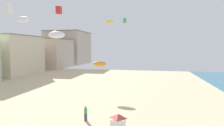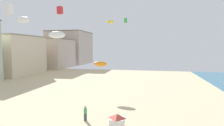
{
  "view_description": "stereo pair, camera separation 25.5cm",
  "coord_description": "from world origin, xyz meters",
  "px_view_note": "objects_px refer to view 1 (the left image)",
  "views": [
    {
      "loc": [
        9.11,
        -4.9,
        7.87
      ],
      "look_at": [
        4.65,
        17.54,
        6.0
      ],
      "focal_mm": 29.64,
      "sensor_mm": 36.0,
      "label": 1
    },
    {
      "loc": [
        9.35,
        -4.85,
        7.87
      ],
      "look_at": [
        4.65,
        17.54,
        6.0
      ],
      "focal_mm": 29.64,
      "sensor_mm": 36.0,
      "label": 2
    }
  ],
  "objects_px": {
    "kite_red_box": "(59,10)",
    "kite_yellow_parafoil": "(109,22)",
    "kite_white_parafoil": "(22,20)",
    "kite_white_parafoil_2": "(56,35)",
    "lifeguard_stand": "(118,122)",
    "kite_green_box": "(125,20)",
    "kite_orange_parafoil": "(100,64)",
    "kite_flyer": "(86,112)",
    "kite_white_box": "(8,9)"
  },
  "relations": [
    {
      "from": "lifeguard_stand",
      "to": "kite_orange_parafoil",
      "type": "xyz_separation_m",
      "value": [
        -5.96,
        16.47,
        3.26
      ]
    },
    {
      "from": "kite_flyer",
      "to": "kite_yellow_parafoil",
      "type": "bearing_deg",
      "value": 43.55
    },
    {
      "from": "kite_orange_parafoil",
      "to": "kite_red_box",
      "type": "height_order",
      "value": "kite_red_box"
    },
    {
      "from": "kite_green_box",
      "to": "kite_white_parafoil",
      "type": "relative_size",
      "value": 0.43
    },
    {
      "from": "kite_white_parafoil",
      "to": "kite_red_box",
      "type": "bearing_deg",
      "value": 99.39
    },
    {
      "from": "kite_orange_parafoil",
      "to": "kite_white_parafoil",
      "type": "relative_size",
      "value": 1.08
    },
    {
      "from": "kite_red_box",
      "to": "kite_white_parafoil_2",
      "type": "relative_size",
      "value": 0.65
    },
    {
      "from": "kite_flyer",
      "to": "kite_white_parafoil_2",
      "type": "bearing_deg",
      "value": 89.71
    },
    {
      "from": "kite_orange_parafoil",
      "to": "kite_white_parafoil_2",
      "type": "relative_size",
      "value": 0.93
    },
    {
      "from": "kite_flyer",
      "to": "kite_white_parafoil_2",
      "type": "xyz_separation_m",
      "value": [
        -5.75,
        4.83,
        8.73
      ]
    },
    {
      "from": "kite_yellow_parafoil",
      "to": "kite_red_box",
      "type": "distance_m",
      "value": 12.36
    },
    {
      "from": "kite_flyer",
      "to": "lifeguard_stand",
      "type": "height_order",
      "value": "lifeguard_stand"
    },
    {
      "from": "kite_white_box",
      "to": "kite_white_parafoil_2",
      "type": "xyz_separation_m",
      "value": [
        8.76,
        -1.58,
        -4.16
      ]
    },
    {
      "from": "kite_yellow_parafoil",
      "to": "kite_red_box",
      "type": "xyz_separation_m",
      "value": [
        -11.83,
        1.81,
        3.09
      ]
    },
    {
      "from": "kite_white_parafoil",
      "to": "lifeguard_stand",
      "type": "bearing_deg",
      "value": -29.69
    },
    {
      "from": "kite_white_box",
      "to": "kite_white_parafoil_2",
      "type": "distance_m",
      "value": 9.82
    },
    {
      "from": "kite_white_parafoil",
      "to": "kite_white_parafoil_2",
      "type": "xyz_separation_m",
      "value": [
        4.7,
        0.57,
        -2.1
      ]
    },
    {
      "from": "lifeguard_stand",
      "to": "kite_orange_parafoil",
      "type": "relative_size",
      "value": 1.1
    },
    {
      "from": "kite_yellow_parafoil",
      "to": "kite_green_box",
      "type": "distance_m",
      "value": 3.23
    },
    {
      "from": "kite_flyer",
      "to": "kite_white_parafoil_2",
      "type": "distance_m",
      "value": 11.51
    },
    {
      "from": "kite_white_parafoil",
      "to": "kite_white_box",
      "type": "bearing_deg",
      "value": 152.08
    },
    {
      "from": "kite_orange_parafoil",
      "to": "kite_white_parafoil",
      "type": "bearing_deg",
      "value": -137.17
    },
    {
      "from": "kite_red_box",
      "to": "kite_white_parafoil",
      "type": "height_order",
      "value": "kite_red_box"
    },
    {
      "from": "kite_flyer",
      "to": "kite_orange_parafoil",
      "type": "xyz_separation_m",
      "value": [
        -1.71,
        12.35,
        4.18
      ]
    },
    {
      "from": "kite_yellow_parafoil",
      "to": "kite_flyer",
      "type": "bearing_deg",
      "value": -86.18
    },
    {
      "from": "kite_white_parafoil_2",
      "to": "kite_white_box",
      "type": "bearing_deg",
      "value": 169.75
    },
    {
      "from": "lifeguard_stand",
      "to": "kite_orange_parafoil",
      "type": "bearing_deg",
      "value": 101.25
    },
    {
      "from": "lifeguard_stand",
      "to": "kite_orange_parafoil",
      "type": "height_order",
      "value": "kite_orange_parafoil"
    },
    {
      "from": "lifeguard_stand",
      "to": "kite_white_box",
      "type": "height_order",
      "value": "kite_white_box"
    },
    {
      "from": "kite_green_box",
      "to": "kite_white_parafoil",
      "type": "height_order",
      "value": "kite_green_box"
    },
    {
      "from": "kite_white_parafoil",
      "to": "kite_white_parafoil_2",
      "type": "height_order",
      "value": "kite_white_parafoil"
    },
    {
      "from": "kite_flyer",
      "to": "kite_green_box",
      "type": "distance_m",
      "value": 23.25
    },
    {
      "from": "lifeguard_stand",
      "to": "kite_red_box",
      "type": "relative_size",
      "value": 1.58
    },
    {
      "from": "kite_orange_parafoil",
      "to": "kite_white_box",
      "type": "distance_m",
      "value": 16.57
    },
    {
      "from": "kite_flyer",
      "to": "kite_white_parafoil_2",
      "type": "relative_size",
      "value": 0.66
    },
    {
      "from": "kite_white_box",
      "to": "kite_white_parafoil",
      "type": "distance_m",
      "value": 5.03
    },
    {
      "from": "kite_red_box",
      "to": "kite_yellow_parafoil",
      "type": "bearing_deg",
      "value": -8.68
    },
    {
      "from": "kite_white_parafoil_2",
      "to": "kite_red_box",
      "type": "bearing_deg",
      "value": 115.73
    },
    {
      "from": "kite_white_parafoil_2",
      "to": "kite_orange_parafoil",
      "type": "bearing_deg",
      "value": 61.8
    },
    {
      "from": "lifeguard_stand",
      "to": "kite_green_box",
      "type": "bearing_deg",
      "value": 87.53
    },
    {
      "from": "kite_flyer",
      "to": "kite_orange_parafoil",
      "type": "height_order",
      "value": "kite_orange_parafoil"
    },
    {
      "from": "kite_orange_parafoil",
      "to": "kite_red_box",
      "type": "distance_m",
      "value": 17.59
    },
    {
      "from": "lifeguard_stand",
      "to": "kite_red_box",
      "type": "bearing_deg",
      "value": 117.05
    },
    {
      "from": "kite_red_box",
      "to": "kite_orange_parafoil",
      "type": "bearing_deg",
      "value": -33.89
    },
    {
      "from": "kite_white_parafoil_2",
      "to": "kite_yellow_parafoil",
      "type": "bearing_deg",
      "value": 71.21
    },
    {
      "from": "kite_green_box",
      "to": "kite_white_parafoil_2",
      "type": "relative_size",
      "value": 0.37
    },
    {
      "from": "kite_yellow_parafoil",
      "to": "kite_white_parafoil_2",
      "type": "bearing_deg",
      "value": -108.79
    },
    {
      "from": "kite_green_box",
      "to": "kite_white_box",
      "type": "xyz_separation_m",
      "value": [
        -16.2,
        -13.1,
        0.35
      ]
    },
    {
      "from": "lifeguard_stand",
      "to": "kite_green_box",
      "type": "relative_size",
      "value": 2.75
    },
    {
      "from": "kite_orange_parafoil",
      "to": "kite_white_parafoil_2",
      "type": "xyz_separation_m",
      "value": [
        -4.04,
        -7.53,
        4.55
      ]
    }
  ]
}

